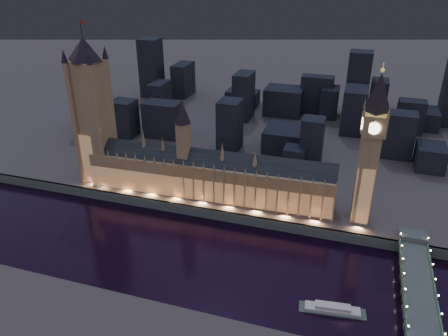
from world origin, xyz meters
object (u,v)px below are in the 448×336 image
(palace_of_westminster, at_px, (207,175))
(victoria_tower, at_px, (92,106))
(westminster_bridge, at_px, (417,289))
(river_boat, at_px, (332,309))
(elizabeth_tower, at_px, (372,138))

(palace_of_westminster, xyz_separation_m, victoria_tower, (-98.45, 0.18, 47.63))
(victoria_tower, distance_m, westminster_bridge, 271.00)
(westminster_bridge, bearing_deg, river_boat, -149.55)
(elizabeth_tower, bearing_deg, victoria_tower, 180.00)
(victoria_tower, relative_size, westminster_bridge, 1.17)
(palace_of_westminster, height_order, westminster_bridge, palace_of_westminster)
(westminster_bridge, distance_m, river_boat, 54.05)
(palace_of_westminster, height_order, victoria_tower, victoria_tower)
(elizabeth_tower, distance_m, river_boat, 117.33)
(elizabeth_tower, distance_m, westminster_bridge, 100.16)
(elizabeth_tower, relative_size, westminster_bridge, 1.03)
(palace_of_westminster, distance_m, elizabeth_tower, 128.23)
(elizabeth_tower, height_order, river_boat, elizabeth_tower)
(river_boat, bearing_deg, victoria_tower, 155.94)
(palace_of_westminster, relative_size, westminster_bridge, 1.79)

